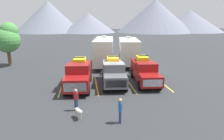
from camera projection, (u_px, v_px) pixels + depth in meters
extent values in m
plane|color=#2D3033|center=(112.00, 82.00, 19.97)|extent=(240.00, 240.00, 0.00)
cube|color=maroon|center=(79.00, 78.00, 18.20)|extent=(2.44, 5.91, 1.00)
cube|color=maroon|center=(76.00, 78.00, 16.05)|extent=(2.06, 1.75, 0.08)
cube|color=maroon|center=(78.00, 69.00, 17.47)|extent=(2.01, 1.64, 0.85)
cube|color=slate|center=(77.00, 70.00, 16.88)|extent=(1.80, 0.36, 0.63)
cube|color=maroon|center=(80.00, 66.00, 19.53)|extent=(2.18, 2.80, 0.54)
cube|color=silver|center=(75.00, 87.00, 15.42)|extent=(1.73, 0.18, 0.70)
cylinder|color=black|center=(88.00, 90.00, 16.47)|extent=(0.34, 0.88, 0.86)
cylinder|color=black|center=(65.00, 90.00, 16.36)|extent=(0.34, 0.88, 0.86)
cylinder|color=black|center=(90.00, 77.00, 20.28)|extent=(0.34, 0.88, 0.86)
cylinder|color=black|center=(71.00, 77.00, 20.17)|extent=(0.34, 0.88, 0.86)
cube|color=yellow|center=(80.00, 61.00, 19.41)|extent=(1.24, 1.78, 0.45)
cylinder|color=black|center=(84.00, 62.00, 18.87)|extent=(0.21, 0.45, 0.44)
cylinder|color=black|center=(74.00, 62.00, 18.82)|extent=(0.21, 0.45, 0.44)
cylinder|color=black|center=(85.00, 59.00, 20.01)|extent=(0.21, 0.45, 0.44)
cylinder|color=black|center=(76.00, 59.00, 19.95)|extent=(0.21, 0.45, 0.44)
cube|color=black|center=(79.00, 58.00, 18.86)|extent=(1.02, 0.15, 0.08)
cube|color=#595B60|center=(114.00, 75.00, 19.01)|extent=(2.39, 5.70, 0.90)
cube|color=#595B60|center=(115.00, 76.00, 16.95)|extent=(2.03, 1.69, 0.08)
cube|color=#595B60|center=(114.00, 68.00, 18.32)|extent=(1.98, 1.58, 0.81)
cube|color=slate|center=(115.00, 69.00, 17.75)|extent=(1.78, 0.35, 0.60)
cube|color=#595B60|center=(113.00, 64.00, 20.29)|extent=(2.14, 2.69, 0.57)
cube|color=silver|center=(116.00, 84.00, 16.33)|extent=(1.70, 0.18, 0.63)
cylinder|color=black|center=(126.00, 86.00, 17.34)|extent=(0.34, 0.94, 0.92)
cylinder|color=black|center=(104.00, 87.00, 17.23)|extent=(0.34, 0.94, 0.92)
cylinder|color=black|center=(121.00, 75.00, 21.01)|extent=(0.34, 0.94, 0.92)
cylinder|color=black|center=(104.00, 75.00, 20.90)|extent=(0.34, 0.94, 0.92)
cube|color=orange|center=(113.00, 59.00, 20.17)|extent=(1.22, 1.71, 0.45)
cylinder|color=black|center=(118.00, 60.00, 19.65)|extent=(0.21, 0.45, 0.44)
cylinder|color=black|center=(108.00, 61.00, 19.60)|extent=(0.21, 0.45, 0.44)
cylinder|color=black|center=(117.00, 58.00, 20.74)|extent=(0.21, 0.45, 0.44)
cylinder|color=black|center=(108.00, 58.00, 20.69)|extent=(0.21, 0.45, 0.44)
cube|color=black|center=(113.00, 56.00, 19.63)|extent=(1.01, 0.15, 0.08)
cube|color=maroon|center=(145.00, 74.00, 19.52)|extent=(2.34, 6.02, 0.87)
cube|color=maroon|center=(151.00, 76.00, 17.35)|extent=(1.96, 1.78, 0.08)
cube|color=maroon|center=(147.00, 67.00, 18.80)|extent=(1.91, 1.66, 0.84)
cube|color=slate|center=(148.00, 68.00, 18.20)|extent=(1.71, 0.35, 0.62)
cube|color=maroon|center=(142.00, 63.00, 20.88)|extent=(2.07, 2.84, 0.60)
cube|color=silver|center=(153.00, 83.00, 16.68)|extent=(1.64, 0.18, 0.61)
cylinder|color=black|center=(160.00, 85.00, 17.74)|extent=(0.34, 0.88, 0.87)
cylinder|color=black|center=(140.00, 85.00, 17.63)|extent=(0.34, 0.88, 0.87)
cylinder|color=black|center=(149.00, 73.00, 21.62)|extent=(0.34, 0.88, 0.87)
cylinder|color=black|center=(132.00, 74.00, 21.51)|extent=(0.34, 0.88, 0.87)
cube|color=yellow|center=(142.00, 58.00, 20.76)|extent=(1.18, 1.81, 0.45)
cylinder|color=black|center=(148.00, 60.00, 20.21)|extent=(0.21, 0.45, 0.44)
cylinder|color=black|center=(139.00, 60.00, 20.15)|extent=(0.21, 0.45, 0.44)
cylinder|color=black|center=(145.00, 57.00, 21.36)|extent=(0.21, 0.45, 0.44)
cylinder|color=black|center=(137.00, 58.00, 21.31)|extent=(0.21, 0.45, 0.44)
cube|color=black|center=(143.00, 56.00, 20.19)|extent=(0.97, 0.15, 0.08)
cube|color=gold|center=(62.00, 87.00, 18.55)|extent=(0.12, 5.50, 0.01)
cube|color=gold|center=(97.00, 85.00, 18.96)|extent=(0.12, 5.50, 0.01)
cube|color=gold|center=(130.00, 84.00, 19.37)|extent=(0.12, 5.50, 0.01)
cube|color=gold|center=(162.00, 83.00, 19.78)|extent=(0.12, 5.50, 0.01)
cube|color=silver|center=(104.00, 50.00, 26.56)|extent=(3.43, 8.12, 3.08)
cube|color=#595960|center=(95.00, 49.00, 26.53)|extent=(1.09, 7.48, 0.24)
cube|color=silver|center=(104.00, 37.00, 27.30)|extent=(0.69, 0.78, 0.30)
cube|color=#333333|center=(102.00, 72.00, 22.58)|extent=(0.29, 1.20, 0.12)
cylinder|color=black|center=(112.00, 65.00, 26.04)|extent=(0.33, 0.78, 0.76)
cylinder|color=black|center=(95.00, 65.00, 26.06)|extent=(0.33, 0.78, 0.76)
cylinder|color=black|center=(112.00, 62.00, 27.87)|extent=(0.33, 0.78, 0.76)
cylinder|color=black|center=(97.00, 62.00, 27.89)|extent=(0.33, 0.78, 0.76)
cube|color=silver|center=(129.00, 50.00, 27.00)|extent=(3.38, 7.25, 2.96)
cube|color=#595960|center=(120.00, 49.00, 26.98)|extent=(0.97, 6.63, 0.24)
cube|color=silver|center=(128.00, 37.00, 27.62)|extent=(0.69, 0.78, 0.30)
cube|color=#333333|center=(131.00, 70.00, 23.44)|extent=(0.29, 1.20, 0.12)
cylinder|color=black|center=(137.00, 64.00, 26.57)|extent=(0.33, 0.78, 0.76)
cylinder|color=black|center=(120.00, 64.00, 26.59)|extent=(0.33, 0.78, 0.76)
cylinder|color=black|center=(136.00, 61.00, 28.20)|extent=(0.33, 0.78, 0.76)
cylinder|color=black|center=(120.00, 61.00, 28.22)|extent=(0.33, 0.78, 0.76)
cylinder|color=navy|center=(121.00, 117.00, 11.93)|extent=(0.11, 0.11, 0.78)
cylinder|color=navy|center=(120.00, 116.00, 12.08)|extent=(0.11, 0.11, 0.78)
cube|color=#2659A5|center=(120.00, 106.00, 11.84)|extent=(0.21, 0.25, 0.56)
sphere|color=tan|center=(120.00, 100.00, 11.75)|extent=(0.21, 0.21, 0.21)
cylinder|color=#2659A5|center=(121.00, 108.00, 11.73)|extent=(0.09, 0.09, 0.50)
cylinder|color=#2659A5|center=(120.00, 106.00, 11.97)|extent=(0.09, 0.09, 0.50)
cylinder|color=navy|center=(77.00, 105.00, 13.64)|extent=(0.11, 0.11, 0.77)
cylinder|color=navy|center=(75.00, 105.00, 13.68)|extent=(0.11, 0.11, 0.77)
cube|color=maroon|center=(76.00, 96.00, 13.50)|extent=(0.28, 0.26, 0.55)
sphere|color=tan|center=(76.00, 91.00, 13.41)|extent=(0.21, 0.21, 0.21)
cylinder|color=maroon|center=(78.00, 97.00, 13.47)|extent=(0.09, 0.09, 0.49)
cylinder|color=maroon|center=(74.00, 96.00, 13.55)|extent=(0.09, 0.09, 0.49)
cube|color=beige|center=(78.00, 112.00, 12.58)|extent=(0.43, 0.65, 0.27)
sphere|color=beige|center=(80.00, 112.00, 12.26)|extent=(0.29, 0.29, 0.29)
cylinder|color=beige|center=(76.00, 109.00, 12.85)|extent=(0.09, 0.16, 0.20)
cylinder|color=beige|center=(81.00, 117.00, 12.50)|extent=(0.06, 0.06, 0.31)
cylinder|color=beige|center=(78.00, 117.00, 12.43)|extent=(0.06, 0.06, 0.31)
cylinder|color=beige|center=(78.00, 114.00, 12.86)|extent=(0.06, 0.06, 0.31)
cylinder|color=beige|center=(76.00, 115.00, 12.79)|extent=(0.06, 0.06, 0.31)
cylinder|color=brown|center=(9.00, 56.00, 26.82)|extent=(0.42, 0.42, 2.61)
sphere|color=#478C42|center=(7.00, 40.00, 26.31)|extent=(3.27, 3.27, 3.27)
sphere|color=#478C42|center=(9.00, 31.00, 26.21)|extent=(2.29, 2.29, 2.29)
cone|color=slate|center=(48.00, 17.00, 98.72)|extent=(32.00, 32.00, 15.00)
cone|color=slate|center=(88.00, 23.00, 97.24)|extent=(26.03, 26.03, 9.16)
cone|color=slate|center=(155.00, 16.00, 100.12)|extent=(37.35, 37.35, 15.79)
cone|color=slate|center=(190.00, 21.00, 103.81)|extent=(33.23, 33.23, 10.73)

